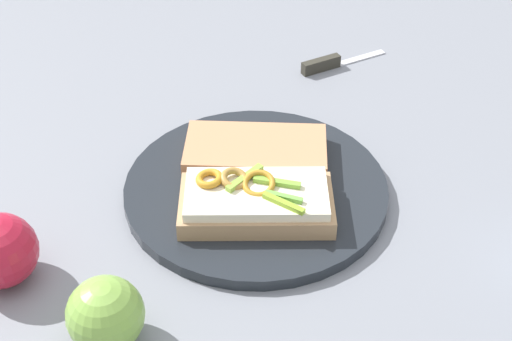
# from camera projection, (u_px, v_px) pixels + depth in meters

# --- Properties ---
(ground_plane) EXTENTS (2.00, 2.00, 0.00)m
(ground_plane) POSITION_uv_depth(u_px,v_px,m) (256.00, 194.00, 0.85)
(ground_plane) COLOR slate
(ground_plane) RESTS_ON ground
(plate) EXTENTS (0.29, 0.29, 0.01)m
(plate) POSITION_uv_depth(u_px,v_px,m) (256.00, 189.00, 0.84)
(plate) COLOR #20252A
(plate) RESTS_ON ground_plane
(sandwich) EXTENTS (0.17, 0.11, 0.04)m
(sandwich) POSITION_uv_depth(u_px,v_px,m) (256.00, 201.00, 0.79)
(sandwich) COLOR tan
(sandwich) RESTS_ON plate
(bread_slice_side) EXTENTS (0.17, 0.10, 0.02)m
(bread_slice_side) POSITION_uv_depth(u_px,v_px,m) (256.00, 151.00, 0.87)
(bread_slice_side) COLOR tan
(bread_slice_side) RESTS_ON plate
(apple_1) EXTENTS (0.10, 0.10, 0.07)m
(apple_1) POSITION_uv_depth(u_px,v_px,m) (105.00, 315.00, 0.67)
(apple_1) COLOR #7DAB44
(apple_1) RESTS_ON ground_plane
(apple_2) EXTENTS (0.10, 0.10, 0.07)m
(apple_2) POSITION_uv_depth(u_px,v_px,m) (0.00, 251.00, 0.72)
(apple_2) COLOR #B0182F
(apple_2) RESTS_ON ground_plane
(knife) EXTENTS (0.12, 0.09, 0.02)m
(knife) POSITION_uv_depth(u_px,v_px,m) (330.00, 63.00, 1.06)
(knife) COLOR silver
(knife) RESTS_ON ground_plane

